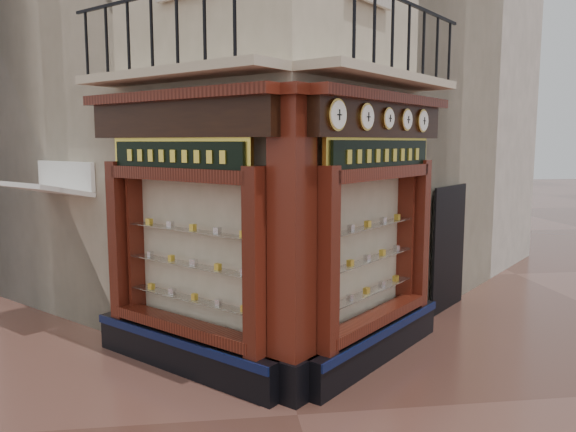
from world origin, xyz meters
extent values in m
plane|color=#4E2D24|center=(0.00, 0.00, 0.00)|extent=(80.00, 80.00, 0.00)
cube|color=beige|center=(0.00, 6.16, 6.00)|extent=(11.31, 11.31, 12.00)
cube|color=beige|center=(-2.47, 8.63, 5.50)|extent=(11.31, 11.31, 11.00)
cube|color=beige|center=(2.47, 8.63, 5.50)|extent=(11.31, 11.31, 11.00)
cube|color=black|center=(-1.44, 1.54, 0.28)|extent=(2.72, 2.72, 0.55)
cube|color=#0B1338|center=(-1.57, 1.41, 0.49)|extent=(2.50, 2.50, 0.12)
cube|color=#38110A|center=(-0.45, 0.55, 1.77)|extent=(0.37, 0.37, 2.45)
cube|color=#38110A|center=(-2.43, 2.53, 1.77)|extent=(0.37, 0.37, 2.45)
cube|color=beige|center=(-1.20, 1.77, 1.75)|extent=(1.80, 1.80, 2.10)
cube|color=black|center=(-1.42, 1.55, 3.60)|extent=(2.69, 2.69, 0.50)
cube|color=#38110A|center=(-1.47, 1.50, 3.91)|extent=(2.86, 2.86, 0.14)
cube|color=black|center=(1.44, 1.54, 0.28)|extent=(2.72, 2.72, 0.55)
cube|color=#0B1338|center=(1.57, 1.41, 0.49)|extent=(2.50, 2.50, 0.12)
cube|color=#38110A|center=(0.45, 0.55, 1.77)|extent=(0.37, 0.37, 2.45)
cube|color=#38110A|center=(2.43, 2.53, 1.77)|extent=(0.37, 0.37, 2.45)
cube|color=beige|center=(1.20, 1.77, 1.75)|extent=(1.80, 1.80, 2.10)
cube|color=black|center=(1.42, 1.55, 3.60)|extent=(2.69, 2.69, 0.50)
cube|color=#38110A|center=(1.47, 1.50, 3.91)|extent=(2.86, 2.86, 0.14)
cube|color=black|center=(0.00, 0.50, 0.28)|extent=(0.78, 0.78, 0.55)
cube|color=#38110A|center=(0.00, 0.50, 2.20)|extent=(0.64, 0.64, 3.50)
cube|color=#38110A|center=(0.00, 0.50, 3.91)|extent=(0.85, 0.85, 0.14)
cube|color=beige|center=(-1.48, 1.49, 4.20)|extent=(2.97, 2.97, 0.12)
cube|color=beige|center=(1.48, 1.49, 4.20)|extent=(2.97, 2.97, 0.12)
cube|color=black|center=(1.72, 1.26, 5.15)|extent=(2.36, 2.36, 0.04)
cylinder|color=gold|center=(0.54, 0.45, 3.62)|extent=(0.31, 0.31, 0.40)
cylinder|color=white|center=(0.57, 0.43, 3.62)|extent=(0.25, 0.25, 0.34)
cube|color=black|center=(0.58, 0.42, 3.62)|extent=(0.02, 0.02, 0.13)
cube|color=black|center=(0.58, 0.42, 3.62)|extent=(0.08, 0.08, 0.01)
cylinder|color=gold|center=(1.05, 0.96, 3.62)|extent=(0.29, 0.29, 0.36)
cylinder|color=white|center=(1.07, 0.94, 3.62)|extent=(0.23, 0.23, 0.31)
cube|color=black|center=(1.08, 0.93, 3.62)|extent=(0.02, 0.02, 0.12)
cube|color=black|center=(1.08, 0.93, 3.62)|extent=(0.07, 0.07, 0.01)
cylinder|color=gold|center=(1.49, 1.39, 3.62)|extent=(0.25, 0.25, 0.31)
cylinder|color=white|center=(1.51, 1.37, 3.62)|extent=(0.20, 0.20, 0.27)
cube|color=black|center=(1.52, 1.36, 3.62)|extent=(0.02, 0.02, 0.10)
cube|color=black|center=(1.52, 1.36, 3.62)|extent=(0.06, 0.06, 0.01)
cylinder|color=gold|center=(1.90, 1.81, 3.62)|extent=(0.27, 0.27, 0.33)
cylinder|color=white|center=(1.92, 1.79, 3.62)|extent=(0.21, 0.21, 0.28)
cube|color=black|center=(1.93, 1.78, 3.62)|extent=(0.02, 0.02, 0.11)
cube|color=black|center=(1.93, 1.78, 3.62)|extent=(0.07, 0.07, 0.01)
cylinder|color=gold|center=(2.31, 2.21, 3.62)|extent=(0.29, 0.29, 0.36)
cylinder|color=white|center=(2.33, 2.19, 3.62)|extent=(0.23, 0.23, 0.31)
cube|color=black|center=(2.34, 2.18, 3.62)|extent=(0.02, 0.02, 0.12)
cube|color=black|center=(2.34, 2.18, 3.62)|extent=(0.07, 0.07, 0.01)
cube|color=yellow|center=(-1.45, 1.53, 3.10)|extent=(1.97, 1.97, 0.53)
cube|color=black|center=(-1.48, 1.50, 3.10)|extent=(1.84, 1.84, 0.40)
cube|color=yellow|center=(1.45, 1.53, 3.10)|extent=(2.15, 2.15, 0.57)
cube|color=black|center=(1.48, 1.50, 3.10)|extent=(2.00, 2.00, 0.43)
camera|label=1|loc=(-0.96, -6.36, 3.29)|focal=35.00mm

